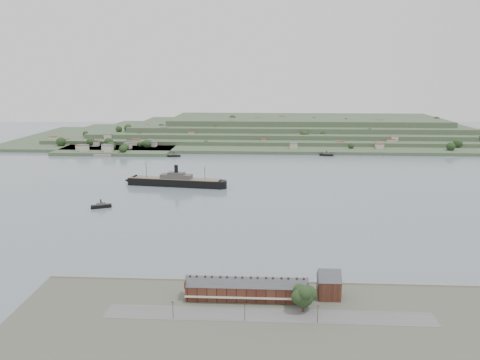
{
  "coord_description": "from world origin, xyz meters",
  "views": [
    {
      "loc": [
        -2.73,
        -362.99,
        102.56
      ],
      "look_at": [
        -23.38,
        30.0,
        12.11
      ],
      "focal_mm": 35.0,
      "sensor_mm": 36.0,
      "label": 1
    }
  ],
  "objects_px": {
    "steamship": "(172,181)",
    "tugboat": "(101,206)",
    "terrace_row": "(247,289)",
    "gabled_building": "(329,285)",
    "fig_tree": "(304,296)"
  },
  "relations": [
    {
      "from": "gabled_building",
      "to": "tugboat",
      "type": "xyz_separation_m",
      "value": [
        -156.42,
        144.19,
        -6.49
      ]
    },
    {
      "from": "terrace_row",
      "to": "steamship",
      "type": "xyz_separation_m",
      "value": [
        -77.77,
        223.02,
        -2.44
      ]
    },
    {
      "from": "terrace_row",
      "to": "gabled_building",
      "type": "height_order",
      "value": "gabled_building"
    },
    {
      "from": "terrace_row",
      "to": "fig_tree",
      "type": "distance_m",
      "value": 27.1
    },
    {
      "from": "steamship",
      "to": "tugboat",
      "type": "distance_m",
      "value": 85.42
    },
    {
      "from": "terrace_row",
      "to": "fig_tree",
      "type": "bearing_deg",
      "value": -22.24
    },
    {
      "from": "gabled_building",
      "to": "fig_tree",
      "type": "xyz_separation_m",
      "value": [
        -12.55,
        -14.22,
        1.43
      ]
    },
    {
      "from": "terrace_row",
      "to": "gabled_building",
      "type": "distance_m",
      "value": 37.74
    },
    {
      "from": "terrace_row",
      "to": "tugboat",
      "type": "relative_size",
      "value": 3.52
    },
    {
      "from": "gabled_building",
      "to": "tugboat",
      "type": "height_order",
      "value": "gabled_building"
    },
    {
      "from": "tugboat",
      "to": "fig_tree",
      "type": "xyz_separation_m",
      "value": [
        143.86,
        -158.41,
        7.92
      ]
    },
    {
      "from": "terrace_row",
      "to": "steamship",
      "type": "height_order",
      "value": "steamship"
    },
    {
      "from": "steamship",
      "to": "tugboat",
      "type": "relative_size",
      "value": 6.27
    },
    {
      "from": "terrace_row",
      "to": "fig_tree",
      "type": "relative_size",
      "value": 4.45
    },
    {
      "from": "steamship",
      "to": "fig_tree",
      "type": "bearing_deg",
      "value": -66.23
    }
  ]
}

